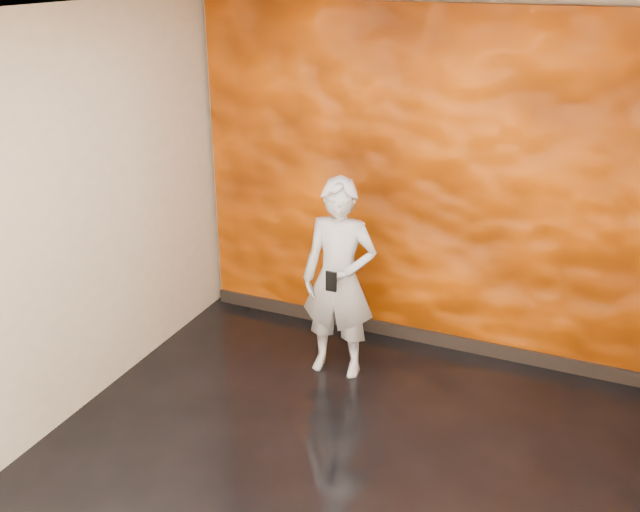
% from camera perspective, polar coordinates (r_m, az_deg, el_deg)
% --- Properties ---
extents(room, '(4.02, 4.02, 2.81)m').
position_cam_1_polar(room, '(3.97, 1.18, -1.92)').
color(room, black).
rests_on(room, ground).
extents(feature_wall, '(3.90, 0.06, 2.75)m').
position_cam_1_polar(feature_wall, '(5.72, 8.67, 5.54)').
color(feature_wall, '#F15B00').
rests_on(feature_wall, ground).
extents(baseboard, '(3.90, 0.04, 0.12)m').
position_cam_1_polar(baseboard, '(6.21, 7.85, -6.26)').
color(baseboard, black).
rests_on(baseboard, ground).
extents(man, '(0.61, 0.42, 1.58)m').
position_cam_1_polar(man, '(5.42, 1.54, -1.88)').
color(man, '#90939D').
rests_on(man, ground).
extents(phone, '(0.08, 0.02, 0.15)m').
position_cam_1_polar(phone, '(5.15, 0.91, -2.05)').
color(phone, black).
rests_on(phone, man).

